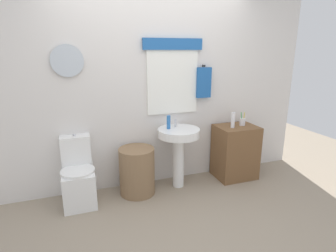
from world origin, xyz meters
The scene contains 10 objects.
ground_plane centered at (0.00, 0.00, 0.00)m, with size 8.00×8.00×0.00m, color gray.
back_wall centered at (0.00, 1.15, 1.30)m, with size 4.40×0.18×2.60m.
toilet centered at (-1.01, 0.88, 0.30)m, with size 0.38×0.51×0.80m.
laundry_hamper centered at (-0.31, 0.85, 0.30)m, with size 0.44×0.44×0.60m, color #846647.
pedestal_sink centered at (0.24, 0.85, 0.61)m, with size 0.54×0.54×0.79m.
faucet centered at (0.24, 0.97, 0.84)m, with size 0.03×0.03×0.10m, color silver.
wooden_cabinet centered at (1.10, 0.85, 0.37)m, with size 0.55×0.44×0.75m, color brown.
soap_bottle centered at (0.12, 0.90, 0.88)m, with size 0.05×0.05×0.17m, color #2D6BB7.
lotion_bottle centered at (1.01, 0.81, 0.85)m, with size 0.05×0.05×0.21m, color white.
toothbrush_cup centered at (1.20, 0.87, 0.80)m, with size 0.08×0.08×0.19m.
Camera 1 is at (-0.99, -2.22, 1.76)m, focal length 29.05 mm.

